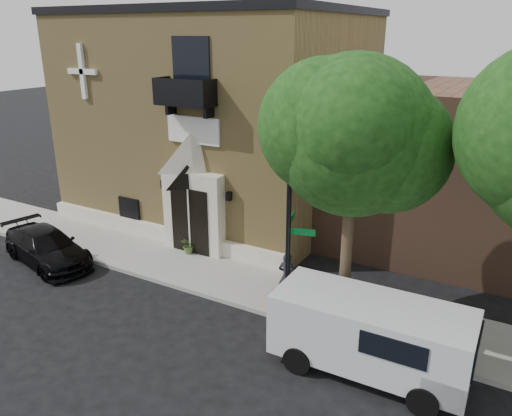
{
  "coord_description": "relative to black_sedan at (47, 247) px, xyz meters",
  "views": [
    {
      "loc": [
        10.11,
        -11.8,
        8.34
      ],
      "look_at": [
        2.21,
        2.0,
        2.7
      ],
      "focal_mm": 35.0,
      "sensor_mm": 36.0,
      "label": 1
    }
  ],
  "objects": [
    {
      "name": "cargo_van",
      "position": [
        12.77,
        -0.22,
        0.47
      ],
      "size": [
        4.98,
        2.17,
        2.01
      ],
      "rotation": [
        0.0,
        0.0,
        0.02
      ],
      "color": "silver",
      "rests_on": "ground"
    },
    {
      "name": "church",
      "position": [
        2.36,
        8.71,
        3.98
      ],
      "size": [
        12.2,
        11.01,
        9.3
      ],
      "color": "tan",
      "rests_on": "ground"
    },
    {
      "name": "dumpster",
      "position": [
        13.1,
        1.12,
        0.11
      ],
      "size": [
        2.01,
        1.37,
        1.21
      ],
      "rotation": [
        0.0,
        0.0,
        -0.19
      ],
      "color": "#0E3619",
      "rests_on": "sidewalk"
    },
    {
      "name": "sidewalk",
      "position": [
        6.34,
        2.26,
        -0.58
      ],
      "size": [
        42.0,
        3.0,
        0.15
      ],
      "primitive_type": "cube",
      "color": "gray",
      "rests_on": "ground"
    },
    {
      "name": "ground",
      "position": [
        5.34,
        0.76,
        -0.65
      ],
      "size": [
        120.0,
        120.0,
        0.0
      ],
      "primitive_type": "plane",
      "color": "black",
      "rests_on": "ground"
    },
    {
      "name": "street_sign",
      "position": [
        9.67,
        0.98,
        2.22
      ],
      "size": [
        0.98,
        0.84,
        5.4
      ],
      "rotation": [
        0.0,
        0.0,
        0.25
      ],
      "color": "black",
      "rests_on": "sidewalk"
    },
    {
      "name": "planter",
      "position": [
        4.35,
        3.1,
        -0.17
      ],
      "size": [
        0.67,
        0.61,
        0.66
      ],
      "primitive_type": "imported",
      "rotation": [
        0.0,
        0.0,
        -0.17
      ],
      "color": "#4D6D32",
      "rests_on": "sidewalk"
    },
    {
      "name": "black_sedan",
      "position": [
        0.0,
        0.0,
        0.0
      ],
      "size": [
        4.79,
        2.82,
        1.3
      ],
      "primitive_type": "imported",
      "rotation": [
        0.0,
        0.0,
        1.34
      ],
      "color": "black",
      "rests_on": "ground"
    },
    {
      "name": "pedestrian_near",
      "position": [
        9.27,
        1.74,
        0.33
      ],
      "size": [
        0.62,
        0.41,
        1.67
      ],
      "primitive_type": "imported",
      "rotation": [
        0.0,
        0.0,
        3.15
      ],
      "color": "black",
      "rests_on": "sidewalk"
    },
    {
      "name": "street_tree_left",
      "position": [
        11.37,
        1.1,
        5.21
      ],
      "size": [
        4.97,
        4.38,
        7.77
      ],
      "color": "#38281C",
      "rests_on": "sidewalk"
    },
    {
      "name": "fire_hydrant",
      "position": [
        9.27,
        0.96,
        -0.12
      ],
      "size": [
        0.44,
        0.35,
        0.78
      ],
      "color": "#9A080E",
      "rests_on": "sidewalk"
    }
  ]
}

